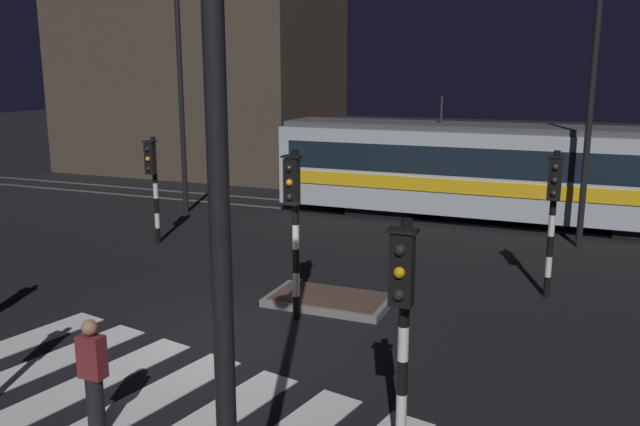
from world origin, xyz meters
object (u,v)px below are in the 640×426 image
object	(u,v)px
traffic_light_median_centre	(294,210)
street_lamp_near_kerb	(199,82)
traffic_light_corner_far_right	(553,203)
street_lamp_trackside_left	(176,72)
traffic_light_corner_far_left	(153,174)
traffic_light_corner_near_right	(402,307)
tram	(510,171)
street_lamp_trackside_right	(594,69)
pedestrian_waiting_at_kerb	(93,377)

from	to	relation	value
traffic_light_median_centre	street_lamp_near_kerb	size ratio (longest dim) A/B	0.44
traffic_light_median_centre	traffic_light_corner_far_right	world-z (taller)	traffic_light_median_centre
street_lamp_near_kerb	street_lamp_trackside_left	size ratio (longest dim) A/B	0.99
traffic_light_corner_far_left	street_lamp_trackside_left	distance (m)	4.96
traffic_light_corner_near_right	street_lamp_trackside_left	xyz separation A→B (m)	(-11.16, 11.70, 2.81)
street_lamp_near_kerb	traffic_light_corner_far_right	bearing A→B (deg)	78.34
traffic_light_median_centre	traffic_light_corner_far_left	distance (m)	7.45
traffic_light_corner_far_right	tram	world-z (taller)	tram
street_lamp_trackside_left	tram	size ratio (longest dim) A/B	0.50
street_lamp_trackside_right	traffic_light_median_centre	bearing A→B (deg)	-123.07
traffic_light_corner_far_left	traffic_light_corner_far_right	xyz separation A→B (m)	(10.93, -0.65, 0.12)
street_lamp_trackside_right	tram	bearing A→B (deg)	131.92
traffic_light_corner_far_right	street_lamp_trackside_left	bearing A→B (deg)	160.78
traffic_light_corner_far_right	street_lamp_near_kerb	bearing A→B (deg)	-101.66
traffic_light_median_centre	traffic_light_corner_near_right	bearing A→B (deg)	-50.50
traffic_light_corner_far_right	pedestrian_waiting_at_kerb	world-z (taller)	traffic_light_corner_far_right
traffic_light_median_centre	tram	xyz separation A→B (m)	(2.96, 10.56, -0.54)
traffic_light_corner_near_right	traffic_light_corner_far_right	xyz separation A→B (m)	(1.36, 7.33, 0.05)
street_lamp_near_kerb	pedestrian_waiting_at_kerb	world-z (taller)	street_lamp_near_kerb
street_lamp_near_kerb	street_lamp_trackside_right	size ratio (longest dim) A/B	0.97
traffic_light_corner_far_right	street_lamp_trackside_right	world-z (taller)	street_lamp_trackside_right
traffic_light_corner_far_left	traffic_light_corner_near_right	bearing A→B (deg)	-39.82
street_lamp_trackside_right	street_lamp_trackside_left	distance (m)	13.11
traffic_light_corner_far_right	street_lamp_near_kerb	distance (m)	11.03
street_lamp_trackside_left	tram	world-z (taller)	street_lamp_trackside_left
tram	pedestrian_waiting_at_kerb	distance (m)	15.98
street_lamp_near_kerb	street_lamp_trackside_left	bearing A→B (deg)	124.95
street_lamp_trackside_right	tram	distance (m)	4.72
traffic_light_corner_far_right	street_lamp_trackside_left	xyz separation A→B (m)	(-12.53, 4.37, 2.76)
street_lamp_near_kerb	tram	world-z (taller)	street_lamp_near_kerb
street_lamp_trackside_left	tram	xyz separation A→B (m)	(10.83, 2.85, -3.19)
street_lamp_trackside_right	pedestrian_waiting_at_kerb	size ratio (longest dim) A/B	4.69
traffic_light_corner_near_right	traffic_light_corner_far_left	world-z (taller)	traffic_light_corner_near_right
traffic_light_corner_far_left	street_lamp_near_kerb	xyz separation A→B (m)	(8.77, -11.12, 2.83)
traffic_light_median_centre	pedestrian_waiting_at_kerb	world-z (taller)	traffic_light_median_centre
tram	traffic_light_median_centre	bearing A→B (deg)	-105.64
traffic_light_corner_far_right	street_lamp_trackside_left	size ratio (longest dim) A/B	0.42
traffic_light_median_centre	tram	distance (m)	10.98
traffic_light_corner_far_right	street_lamp_trackside_left	distance (m)	13.55
street_lamp_near_kerb	traffic_light_corner_far_left	bearing A→B (deg)	128.28
traffic_light_corner_far_right	street_lamp_trackside_right	xyz separation A→B (m)	(0.58, 4.69, 2.84)
traffic_light_corner_near_right	street_lamp_trackside_right	world-z (taller)	street_lamp_trackside_right
street_lamp_trackside_right	traffic_light_corner_near_right	bearing A→B (deg)	-99.19
street_lamp_near_kerb	pedestrian_waiting_at_kerb	xyz separation A→B (m)	(-3.25, 2.16, -4.01)
street_lamp_trackside_left	traffic_light_corner_near_right	bearing A→B (deg)	-46.33
street_lamp_near_kerb	pedestrian_waiting_at_kerb	distance (m)	5.60
traffic_light_median_centre	street_lamp_near_kerb	xyz separation A→B (m)	(2.49, -7.12, 2.60)
street_lamp_trackside_left	pedestrian_waiting_at_kerb	bearing A→B (deg)	-60.66
traffic_light_corner_far_left	traffic_light_corner_far_right	distance (m)	10.95
traffic_light_corner_far_left	pedestrian_waiting_at_kerb	size ratio (longest dim) A/B	1.82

